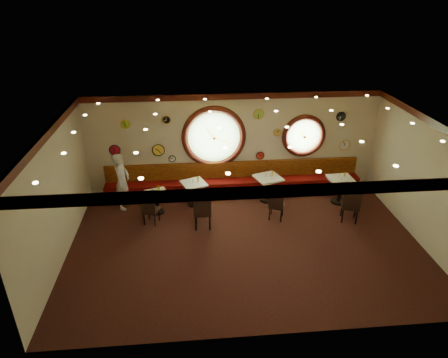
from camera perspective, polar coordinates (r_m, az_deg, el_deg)
floor at (r=10.51m, az=3.10°, el=-9.19°), size 9.00×6.00×0.00m
ceiling at (r=9.03m, az=3.59°, el=7.56°), size 9.00×6.00×0.02m
wall_back at (r=12.37m, az=1.34°, el=5.03°), size 9.00×0.02×3.20m
wall_front at (r=7.19m, az=6.82°, el=-12.64°), size 9.00×0.02×3.20m
wall_left at (r=10.08m, az=-22.91°, el=-2.43°), size 0.02×6.00×3.20m
wall_right at (r=11.21m, az=26.73°, el=-0.32°), size 0.02×6.00×3.20m
molding_back at (r=11.86m, az=1.44°, el=11.75°), size 9.00×0.10×0.18m
molding_front at (r=6.40m, az=7.45°, el=-1.79°), size 9.00×0.10×0.18m
molding_left at (r=9.49m, az=-24.21°, el=5.61°), size 0.10×6.00×0.18m
molding_right at (r=10.66m, az=28.13°, el=6.93°), size 0.10×6.00×0.18m
banquette_base at (r=12.75m, az=1.41°, el=-1.72°), size 8.00×0.55×0.20m
banquette_seat at (r=12.63m, az=1.42°, el=-0.72°), size 8.00×0.55×0.30m
banquette_back at (r=12.65m, az=1.33°, el=1.34°), size 8.00×0.10×0.55m
porthole_left_glass at (r=12.23m, az=-1.46°, el=6.02°), size 1.66×0.02×1.66m
porthole_left_frame at (r=12.21m, az=-1.45°, el=5.99°), size 1.98×0.18×1.98m
porthole_left_ring at (r=12.19m, az=-1.44°, el=5.94°), size 1.61×0.03×1.61m
porthole_right_glass at (r=12.72m, az=11.30°, el=6.09°), size 1.10×0.02×1.10m
porthole_right_frame at (r=12.71m, az=11.32°, el=6.07°), size 1.38×0.18×1.38m
porthole_right_ring at (r=12.68m, az=11.35°, el=6.02°), size 1.09×0.03×1.09m
wall_clock_0 at (r=12.43m, az=7.61°, el=6.63°), size 0.22×0.03×0.22m
wall_clock_1 at (r=12.13m, az=4.98°, el=9.24°), size 0.30×0.03×0.30m
wall_clock_2 at (r=12.43m, az=-7.41°, el=2.91°), size 0.20×0.03×0.20m
wall_clock_3 at (r=11.99m, az=-8.24°, el=8.37°), size 0.24×0.03×0.24m
wall_clock_4 at (r=12.49m, az=-15.33°, el=4.02°), size 0.32×0.03×0.32m
wall_clock_5 at (r=12.34m, az=-9.35°, el=4.11°), size 0.36×0.03×0.36m
wall_clock_6 at (r=12.15m, az=-13.91°, el=7.61°), size 0.26×0.03×0.26m
wall_clock_7 at (r=13.25m, az=16.84°, el=4.66°), size 0.34×0.03×0.34m
wall_clock_8 at (r=12.61m, az=5.19°, el=3.38°), size 0.24×0.03×0.24m
wall_clock_9 at (r=12.86m, az=16.35°, el=8.57°), size 0.28×0.03×0.28m
table_a at (r=11.75m, az=-9.55°, el=-2.97°), size 0.76×0.76×0.66m
table_b at (r=12.01m, az=-4.31°, el=-1.70°), size 0.87×0.87×0.74m
table_c at (r=12.26m, az=6.28°, el=-0.96°), size 0.93×0.93×0.80m
table_d at (r=12.58m, az=16.25°, el=-1.17°), size 0.78×0.78×0.80m
chair_a at (r=11.15m, az=-10.59°, el=-3.96°), size 0.51×0.51×0.60m
chair_b at (r=10.75m, az=-3.10°, el=-4.15°), size 0.50×0.50×0.70m
chair_c at (r=11.26m, az=7.49°, el=-3.27°), size 0.55×0.55×0.63m
chair_d at (r=11.57m, az=17.73°, el=-3.11°), size 0.59×0.59×0.71m
condiment_a_salt at (r=11.65m, az=-10.17°, el=-1.68°), size 0.03×0.03×0.09m
condiment_b_salt at (r=11.95m, az=-4.90°, el=-0.16°), size 0.03×0.03×0.09m
condiment_c_salt at (r=12.12m, az=5.95°, el=0.56°), size 0.04×0.04×0.10m
condiment_d_salt at (r=12.48m, az=16.12°, el=0.37°), size 0.03×0.03×0.09m
condiment_a_pepper at (r=11.56m, az=-9.61°, el=-1.88°), size 0.03×0.03×0.09m
condiment_b_pepper at (r=11.86m, az=-4.54°, el=-0.35°), size 0.04×0.04×0.10m
condiment_c_pepper at (r=12.12m, az=6.66°, el=0.50°), size 0.03×0.03×0.09m
condiment_d_pepper at (r=12.36m, az=16.47°, el=0.06°), size 0.03×0.03×0.09m
condiment_a_bottle at (r=11.68m, az=-9.30°, el=-1.33°), size 0.05×0.05×0.16m
condiment_b_bottle at (r=11.90m, az=-3.74°, el=-0.01°), size 0.05×0.05×0.17m
condiment_c_bottle at (r=12.17m, az=6.90°, el=0.76°), size 0.05×0.05×0.16m
condiment_d_bottle at (r=12.59m, az=16.86°, el=0.62°), size 0.04×0.04×0.14m
waiter at (r=12.04m, az=-14.36°, el=-0.32°), size 0.54×0.70×1.72m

